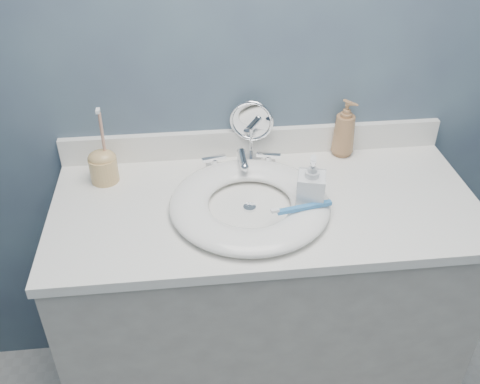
{
  "coord_description": "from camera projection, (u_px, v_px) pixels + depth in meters",
  "views": [
    {
      "loc": [
        -0.21,
        -0.24,
        1.79
      ],
      "look_at": [
        -0.08,
        0.94,
        0.94
      ],
      "focal_mm": 40.0,
      "sensor_mm": 36.0,
      "label": 1
    }
  ],
  "objects": [
    {
      "name": "back_wall",
      "position": [
        255.0,
        59.0,
        1.57
      ],
      "size": [
        2.2,
        0.02,
        2.4
      ],
      "primitive_type": "cube",
      "color": "#404C60",
      "rests_on": "ground"
    },
    {
      "name": "vanity_cabinet",
      "position": [
        262.0,
        310.0,
        1.79
      ],
      "size": [
        1.2,
        0.55,
        0.85
      ],
      "primitive_type": "cube",
      "color": "#B4B1A5",
      "rests_on": "ground"
    },
    {
      "name": "countertop",
      "position": [
        265.0,
        206.0,
        1.54
      ],
      "size": [
        1.22,
        0.57,
        0.03
      ],
      "primitive_type": "cube",
      "color": "white",
      "rests_on": "vanity_cabinet"
    },
    {
      "name": "backsplash",
      "position": [
        254.0,
        142.0,
        1.72
      ],
      "size": [
        1.22,
        0.02,
        0.09
      ],
      "primitive_type": "cube",
      "color": "white",
      "rests_on": "countertop"
    },
    {
      "name": "basin",
      "position": [
        250.0,
        203.0,
        1.49
      ],
      "size": [
        0.45,
        0.45,
        0.04
      ],
      "primitive_type": null,
      "color": "white",
      "rests_on": "countertop"
    },
    {
      "name": "drain",
      "position": [
        250.0,
        208.0,
        1.5
      ],
      "size": [
        0.04,
        0.04,
        0.01
      ],
      "primitive_type": "cylinder",
      "color": "silver",
      "rests_on": "countertop"
    },
    {
      "name": "faucet",
      "position": [
        242.0,
        163.0,
        1.64
      ],
      "size": [
        0.25,
        0.13,
        0.07
      ],
      "color": "silver",
      "rests_on": "countertop"
    },
    {
      "name": "makeup_mirror",
      "position": [
        251.0,
        128.0,
        1.66
      ],
      "size": [
        0.14,
        0.08,
        0.2
      ],
      "rotation": [
        0.0,
        0.0,
        -0.27
      ],
      "color": "silver",
      "rests_on": "countertop"
    },
    {
      "name": "soap_bottle_amber",
      "position": [
        345.0,
        128.0,
        1.69
      ],
      "size": [
        0.1,
        0.1,
        0.19
      ],
      "primitive_type": "imported",
      "rotation": [
        0.0,
        0.0,
        0.68
      ],
      "color": "#9C6E46",
      "rests_on": "countertop"
    },
    {
      "name": "soap_bottle_clear",
      "position": [
        311.0,
        184.0,
        1.45
      ],
      "size": [
        0.09,
        0.09,
        0.17
      ],
      "primitive_type": "imported",
      "rotation": [
        0.0,
        0.0,
        -0.26
      ],
      "color": "silver",
      "rests_on": "countertop"
    },
    {
      "name": "toothbrush_holder",
      "position": [
        103.0,
        165.0,
        1.59
      ],
      "size": [
        0.08,
        0.08,
        0.24
      ],
      "rotation": [
        0.0,
        0.0,
        0.33
      ],
      "color": "tan",
      "rests_on": "countertop"
    },
    {
      "name": "toothbrush_lying",
      "position": [
        302.0,
        208.0,
        1.43
      ],
      "size": [
        0.17,
        0.05,
        0.02
      ],
      "rotation": [
        0.0,
        0.0,
        0.19
      ],
      "color": "#347BBB",
      "rests_on": "basin"
    }
  ]
}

